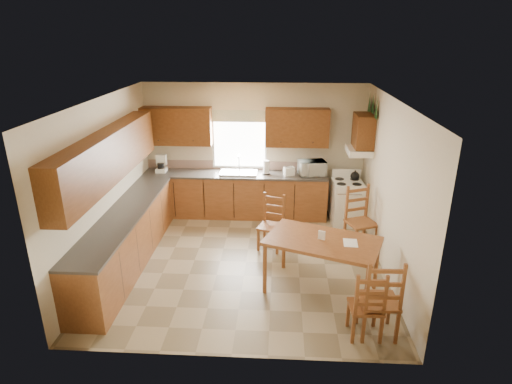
# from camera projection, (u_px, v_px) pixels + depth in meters

# --- Properties ---
(floor) EXTENTS (4.50, 4.50, 0.00)m
(floor) POSITION_uv_depth(u_px,v_px,m) (246.00, 262.00, 7.21)
(floor) COLOR #8D7C5A
(floor) RESTS_ON ground
(ceiling) EXTENTS (4.50, 4.50, 0.00)m
(ceiling) POSITION_uv_depth(u_px,v_px,m) (245.00, 100.00, 6.25)
(ceiling) COLOR olive
(ceiling) RESTS_ON floor
(wall_left) EXTENTS (4.50, 4.50, 0.00)m
(wall_left) POSITION_uv_depth(u_px,v_px,m) (106.00, 184.00, 6.85)
(wall_left) COLOR beige
(wall_left) RESTS_ON floor
(wall_right) EXTENTS (4.50, 4.50, 0.00)m
(wall_right) POSITION_uv_depth(u_px,v_px,m) (390.00, 190.00, 6.61)
(wall_right) COLOR beige
(wall_right) RESTS_ON floor
(wall_back) EXTENTS (4.50, 4.50, 0.00)m
(wall_back) POSITION_uv_depth(u_px,v_px,m) (254.00, 149.00, 8.83)
(wall_back) COLOR beige
(wall_back) RESTS_ON floor
(wall_front) EXTENTS (4.50, 4.50, 0.00)m
(wall_front) POSITION_uv_depth(u_px,v_px,m) (229.00, 258.00, 4.63)
(wall_front) COLOR beige
(wall_front) RESTS_ON floor
(lower_cab_back) EXTENTS (3.75, 0.60, 0.88)m
(lower_cab_back) POSITION_uv_depth(u_px,v_px,m) (235.00, 195.00, 8.89)
(lower_cab_back) COLOR brown
(lower_cab_back) RESTS_ON floor
(lower_cab_left) EXTENTS (0.60, 3.60, 0.88)m
(lower_cab_left) POSITION_uv_depth(u_px,v_px,m) (127.00, 239.00, 7.02)
(lower_cab_left) COLOR brown
(lower_cab_left) RESTS_ON floor
(counter_back) EXTENTS (3.75, 0.63, 0.04)m
(counter_back) POSITION_uv_depth(u_px,v_px,m) (235.00, 174.00, 8.73)
(counter_back) COLOR #403C37
(counter_back) RESTS_ON lower_cab_back
(counter_left) EXTENTS (0.63, 3.60, 0.04)m
(counter_left) POSITION_uv_depth(u_px,v_px,m) (124.00, 214.00, 6.85)
(counter_left) COLOR #403C37
(counter_left) RESTS_ON lower_cab_left
(backsplash) EXTENTS (3.75, 0.01, 0.18)m
(backsplash) POSITION_uv_depth(u_px,v_px,m) (236.00, 165.00, 8.96)
(backsplash) COLOR #907162
(backsplash) RESTS_ON counter_back
(upper_cab_back_left) EXTENTS (1.41, 0.33, 0.75)m
(upper_cab_back_left) POSITION_uv_depth(u_px,v_px,m) (177.00, 126.00, 8.58)
(upper_cab_back_left) COLOR brown
(upper_cab_back_left) RESTS_ON wall_back
(upper_cab_back_right) EXTENTS (1.25, 0.33, 0.75)m
(upper_cab_back_right) POSITION_uv_depth(u_px,v_px,m) (297.00, 128.00, 8.45)
(upper_cab_back_right) COLOR brown
(upper_cab_back_right) RESTS_ON wall_back
(upper_cab_left) EXTENTS (0.33, 3.60, 0.75)m
(upper_cab_left) POSITION_uv_depth(u_px,v_px,m) (108.00, 156.00, 6.52)
(upper_cab_left) COLOR brown
(upper_cab_left) RESTS_ON wall_left
(upper_cab_stove) EXTENTS (0.33, 0.62, 0.62)m
(upper_cab_stove) POSITION_uv_depth(u_px,v_px,m) (363.00, 131.00, 7.96)
(upper_cab_stove) COLOR brown
(upper_cab_stove) RESTS_ON wall_right
(range_hood) EXTENTS (0.44, 0.62, 0.12)m
(range_hood) POSITION_uv_depth(u_px,v_px,m) (359.00, 151.00, 8.10)
(range_hood) COLOR white
(range_hood) RESTS_ON wall_right
(window_frame) EXTENTS (1.13, 0.02, 1.18)m
(window_frame) POSITION_uv_depth(u_px,v_px,m) (239.00, 140.00, 8.75)
(window_frame) COLOR white
(window_frame) RESTS_ON wall_back
(window_pane) EXTENTS (1.05, 0.01, 1.10)m
(window_pane) POSITION_uv_depth(u_px,v_px,m) (239.00, 140.00, 8.74)
(window_pane) COLOR white
(window_pane) RESTS_ON wall_back
(window_valance) EXTENTS (1.19, 0.01, 0.24)m
(window_valance) POSITION_uv_depth(u_px,v_px,m) (239.00, 116.00, 8.54)
(window_valance) COLOR #687F4C
(window_valance) RESTS_ON wall_back
(sink_basin) EXTENTS (0.75, 0.45, 0.04)m
(sink_basin) POSITION_uv_depth(u_px,v_px,m) (239.00, 173.00, 8.71)
(sink_basin) COLOR silver
(sink_basin) RESTS_ON counter_back
(pine_decal_a) EXTENTS (0.22, 0.22, 0.36)m
(pine_decal_a) POSITION_uv_depth(u_px,v_px,m) (377.00, 108.00, 7.49)
(pine_decal_a) COLOR #1B3E1A
(pine_decal_a) RESTS_ON wall_right
(pine_decal_b) EXTENTS (0.22, 0.22, 0.36)m
(pine_decal_b) POSITION_uv_depth(u_px,v_px,m) (373.00, 103.00, 7.77)
(pine_decal_b) COLOR #1B3E1A
(pine_decal_b) RESTS_ON wall_right
(pine_decal_c) EXTENTS (0.22, 0.22, 0.36)m
(pine_decal_c) POSITION_uv_depth(u_px,v_px,m) (370.00, 102.00, 8.09)
(pine_decal_c) COLOR #1B3E1A
(pine_decal_c) RESTS_ON wall_right
(stove) EXTENTS (0.61, 0.63, 0.86)m
(stove) POSITION_uv_depth(u_px,v_px,m) (346.00, 203.00, 8.53)
(stove) COLOR white
(stove) RESTS_ON floor
(coffeemaker) EXTENTS (0.21, 0.24, 0.33)m
(coffeemaker) POSITION_uv_depth(u_px,v_px,m) (161.00, 164.00, 8.77)
(coffeemaker) COLOR white
(coffeemaker) RESTS_ON counter_back
(paper_towel) EXTENTS (0.14, 0.14, 0.29)m
(paper_towel) POSITION_uv_depth(u_px,v_px,m) (266.00, 167.00, 8.63)
(paper_towel) COLOR white
(paper_towel) RESTS_ON counter_back
(toaster) EXTENTS (0.24, 0.20, 0.17)m
(toaster) POSITION_uv_depth(u_px,v_px,m) (289.00, 171.00, 8.59)
(toaster) COLOR white
(toaster) RESTS_ON counter_back
(microwave) EXTENTS (0.55, 0.45, 0.29)m
(microwave) POSITION_uv_depth(u_px,v_px,m) (312.00, 168.00, 8.59)
(microwave) COLOR white
(microwave) RESTS_ON counter_back
(dining_table) EXTENTS (1.80, 1.41, 0.85)m
(dining_table) POSITION_uv_depth(u_px,v_px,m) (321.00, 266.00, 6.27)
(dining_table) COLOR brown
(dining_table) RESTS_ON floor
(chair_near_left) EXTENTS (0.42, 0.40, 0.96)m
(chair_near_left) POSITION_uv_depth(u_px,v_px,m) (366.00, 303.00, 5.32)
(chair_near_left) COLOR brown
(chair_near_left) RESTS_ON floor
(chair_near_right) EXTENTS (0.48, 0.46, 1.12)m
(chair_near_right) POSITION_uv_depth(u_px,v_px,m) (379.00, 296.00, 5.32)
(chair_near_right) COLOR brown
(chair_near_right) RESTS_ON floor
(chair_far_left) EXTENTS (0.51, 0.50, 0.98)m
(chair_far_left) POSITION_uv_depth(u_px,v_px,m) (271.00, 223.00, 7.49)
(chair_far_left) COLOR brown
(chair_far_left) RESTS_ON floor
(chair_far_right) EXTENTS (0.60, 0.59, 1.11)m
(chair_far_right) POSITION_uv_depth(u_px,v_px,m) (362.00, 219.00, 7.49)
(chair_far_right) COLOR brown
(chair_far_right) RESTS_ON floor
(table_paper) EXTENTS (0.21, 0.27, 0.00)m
(table_paper) POSITION_uv_depth(u_px,v_px,m) (350.00, 243.00, 6.02)
(table_paper) COLOR white
(table_paper) RESTS_ON dining_table
(table_card) EXTENTS (0.10, 0.06, 0.13)m
(table_card) POSITION_uv_depth(u_px,v_px,m) (322.00, 235.00, 6.10)
(table_card) COLOR white
(table_card) RESTS_ON dining_table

